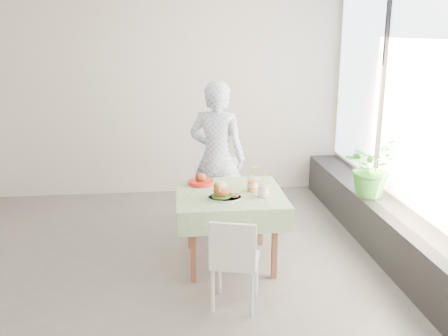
{
  "coord_description": "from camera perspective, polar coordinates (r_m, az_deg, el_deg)",
  "views": [
    {
      "loc": [
        0.55,
        -4.49,
        2.27
      ],
      "look_at": [
        1.08,
        0.16,
        0.98
      ],
      "focal_mm": 40.0,
      "sensor_mm": 36.0,
      "label": 1
    }
  ],
  "objects": [
    {
      "name": "floor",
      "position": [
        5.06,
        -12.23,
        -11.59
      ],
      "size": [
        6.0,
        6.0,
        0.0
      ],
      "primitive_type": "plane",
      "color": "#585553",
      "rests_on": "ground"
    },
    {
      "name": "wall_back",
      "position": [
        7.06,
        -10.99,
        8.09
      ],
      "size": [
        6.0,
        0.02,
        2.8
      ],
      "primitive_type": "cube",
      "color": "beige",
      "rests_on": "ground"
    },
    {
      "name": "wall_front",
      "position": [
        2.24,
        -20.28,
        -8.42
      ],
      "size": [
        6.0,
        0.02,
        2.8
      ],
      "primitive_type": "cube",
      "color": "beige",
      "rests_on": "ground"
    },
    {
      "name": "wall_right",
      "position": [
        5.19,
        21.92,
        4.68
      ],
      "size": [
        0.02,
        5.0,
        2.8
      ],
      "primitive_type": "cube",
      "color": "beige",
      "rests_on": "ground"
    },
    {
      "name": "window_pane",
      "position": [
        5.14,
        21.9,
        7.42
      ],
      "size": [
        0.01,
        4.8,
        2.18
      ],
      "primitive_type": "cube",
      "color": "#D1E0F9",
      "rests_on": "ground"
    },
    {
      "name": "window_ledge",
      "position": [
        5.41,
        18.81,
        -7.33
      ],
      "size": [
        0.4,
        4.8,
        0.5
      ],
      "primitive_type": "cube",
      "color": "black",
      "rests_on": "ground"
    },
    {
      "name": "cafe_table",
      "position": [
        4.98,
        0.64,
        -5.87
      ],
      "size": [
        1.05,
        1.05,
        0.74
      ],
      "color": "brown",
      "rests_on": "ground"
    },
    {
      "name": "chair_far",
      "position": [
        5.78,
        0.19,
        -4.89
      ],
      "size": [
        0.48,
        0.48,
        0.85
      ],
      "color": "white",
      "rests_on": "ground"
    },
    {
      "name": "chair_near",
      "position": [
        4.32,
        1.25,
        -12.47
      ],
      "size": [
        0.47,
        0.47,
        0.81
      ],
      "color": "white",
      "rests_on": "ground"
    },
    {
      "name": "diner",
      "position": [
        5.63,
        -0.8,
        1.15
      ],
      "size": [
        0.75,
        0.62,
        1.76
      ],
      "primitive_type": "imported",
      "rotation": [
        0.0,
        0.0,
        2.77
      ],
      "color": "#89A3DC",
      "rests_on": "ground"
    },
    {
      "name": "main_dish",
      "position": [
        4.68,
        -0.11,
        -2.89
      ],
      "size": [
        0.32,
        0.32,
        0.17
      ],
      "color": "white",
      "rests_on": "cafe_table"
    },
    {
      "name": "juice_cup_orange",
      "position": [
        4.9,
        3.24,
        -1.88
      ],
      "size": [
        0.11,
        0.11,
        0.3
      ],
      "color": "white",
      "rests_on": "cafe_table"
    },
    {
      "name": "juice_cup_lemonade",
      "position": [
        4.74,
        4.5,
        -2.52
      ],
      "size": [
        0.11,
        0.11,
        0.3
      ],
      "color": "white",
      "rests_on": "cafe_table"
    },
    {
      "name": "second_dish",
      "position": [
        5.12,
        -2.65,
        -1.51
      ],
      "size": [
        0.26,
        0.26,
        0.12
      ],
      "color": "red",
      "rests_on": "cafe_table"
    },
    {
      "name": "potted_plant",
      "position": [
        5.69,
        16.39,
        0.16
      ],
      "size": [
        0.79,
        0.79,
        0.66
      ],
      "primitive_type": "imported",
      "rotation": [
        0.0,
        0.0,
        0.82
      ],
      "color": "#32852C",
      "rests_on": "window_ledge"
    }
  ]
}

